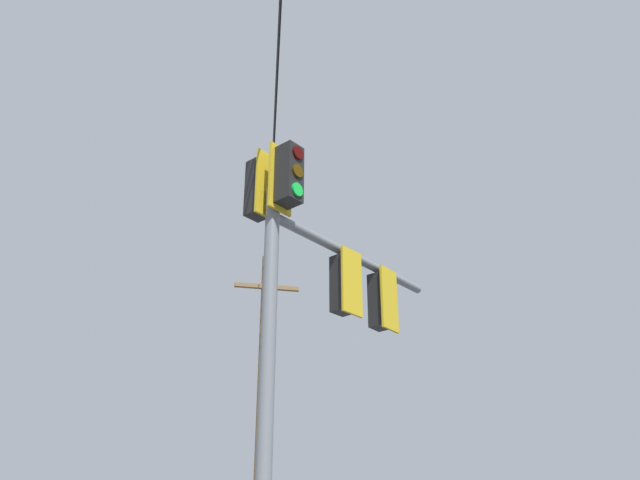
# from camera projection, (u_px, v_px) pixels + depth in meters

# --- Properties ---
(signal_mast_assembly) EXTENTS (3.85, 1.27, 7.50)m
(signal_mast_assembly) POSITION_uv_depth(u_px,v_px,m) (307.00, 303.00, 9.52)
(signal_mast_assembly) COLOR slate
(signal_mast_assembly) RESTS_ON ground
(utility_pole_wooden) EXTENTS (1.78, 0.97, 10.55)m
(utility_pole_wooden) POSITION_uv_depth(u_px,v_px,m) (262.00, 431.00, 18.44)
(utility_pole_wooden) COLOR brown
(utility_pole_wooden) RESTS_ON ground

